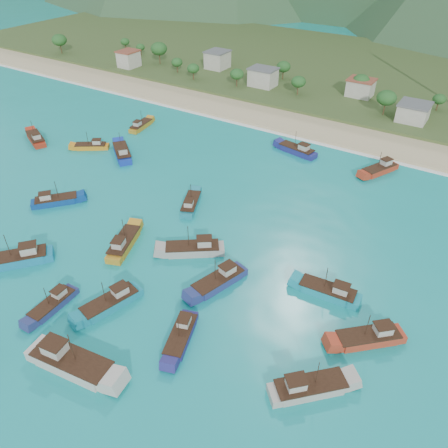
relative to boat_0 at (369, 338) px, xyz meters
The scene contains 25 objects.
ground 33.49m from the boat_0, 167.49° to the right, with size 600.00×600.00×0.00m, color #0D8997.
beach 78.84m from the boat_0, 114.49° to the left, with size 400.00×18.00×1.20m, color beige.
land 136.71m from the boat_0, 103.83° to the left, with size 400.00×110.00×2.40m, color #385123.
surf_line 70.31m from the boat_0, 117.70° to the left, with size 400.00×2.50×0.08m, color white.
village 96.01m from the boat_0, 95.62° to the left, with size 213.70×25.89×7.87m.
vegetation 105.43m from the boat_0, 115.18° to the left, with size 280.39×25.74×8.93m.
boat_0 is the anchor object (origin of this frame).
boat_1 93.97m from the boat_0, 152.62° to the left, with size 4.28×9.87×5.64m.
boat_2 47.80m from the boat_0, behind, with size 6.76×11.27×6.40m.
boat_3 26.23m from the boat_0, behind, with size 6.20×11.37×6.44m.
boat_5 28.77m from the boat_0, 148.61° to the right, with size 5.71×10.00×5.67m.
boat_6 51.07m from the boat_0, 155.67° to the right, with size 3.10×9.18×5.36m.
boat_7 44.37m from the boat_0, 141.59° to the right, with size 14.00×5.83×8.02m.
boat_12 79.68m from the boat_0, 160.75° to the left, with size 11.32×9.96×6.91m.
boat_13 71.58m from the boat_0, behind, with size 8.92×9.63×6.00m.
boat_16 64.15m from the boat_0, 124.33° to the left, with size 11.40×5.20×6.50m.
boat_18 89.17m from the boat_0, 163.70° to the left, with size 9.17×7.45×5.46m.
boat_20 13.62m from the boat_0, 108.51° to the right, with size 10.06×10.01×6.47m.
boat_23 104.39m from the boat_0, 169.03° to the left, with size 11.11×7.46×6.37m.
boat_24 63.38m from the boat_0, 164.58° to the right, with size 10.59×11.65×7.20m.
boat_25 10.79m from the boat_0, 145.46° to the left, with size 10.80×3.90×6.26m.
boat_27 35.22m from the boat_0, behind, with size 11.24×9.46×6.76m.
boat_28 56.04m from the boat_0, 104.52° to the left, with size 7.39×10.95×6.28m.
boat_31 47.74m from the boat_0, 160.55° to the left, with size 6.57×10.05×5.74m.
boat_33 41.63m from the boat_0, 157.86° to the right, with size 5.88×11.14×6.32m.
Camera 1 is at (37.44, -41.71, 53.78)m, focal length 35.00 mm.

